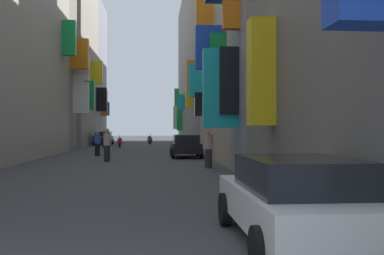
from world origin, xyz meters
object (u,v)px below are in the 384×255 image
object	(u,v)px
parked_car_blue	(104,138)
pedestrian_near_right	(208,149)
scooter_black	(101,143)
pedestrian_near_left	(97,143)
pedestrian_crossing	(107,145)
scooter_red	(120,142)
parked_car_white	(296,198)
parked_car_black	(186,145)
scooter_green	(150,140)

from	to	relation	value
parked_car_blue	pedestrian_near_right	bearing A→B (deg)	-74.14
scooter_black	pedestrian_near_left	size ratio (longest dim) A/B	1.04
parked_car_blue	pedestrian_crossing	size ratio (longest dim) A/B	2.33
pedestrian_near_left	pedestrian_crossing	bearing A→B (deg)	-76.86
scooter_red	pedestrian_near_left	xyz separation A→B (m)	(-0.37, -13.14, 0.35)
parked_car_blue	scooter_black	distance (m)	7.67
parked_car_blue	pedestrian_crossing	world-z (taller)	pedestrian_crossing
pedestrian_near_left	scooter_red	bearing A→B (deg)	88.38
parked_car_blue	pedestrian_near_left	distance (m)	18.91
parked_car_white	pedestrian_near_left	xyz separation A→B (m)	(-5.89, 22.10, 0.09)
pedestrian_near_left	pedestrian_near_right	bearing A→B (deg)	-55.69
parked_car_blue	pedestrian_near_left	size ratio (longest dim) A/B	2.54
parked_car_white	scooter_black	distance (m)	34.02
parked_car_white	parked_car_black	size ratio (longest dim) A/B	1.05
pedestrian_crossing	pedestrian_near_right	bearing A→B (deg)	-39.55
parked_car_white	pedestrian_near_left	size ratio (longest dim) A/B	2.52
pedestrian_near_left	pedestrian_near_right	world-z (taller)	pedestrian_near_right
parked_car_blue	pedestrian_near_right	distance (m)	28.86
parked_car_black	pedestrian_near_left	world-z (taller)	pedestrian_near_left
scooter_black	parked_car_black	bearing A→B (deg)	-62.43
parked_car_black	scooter_red	bearing A→B (deg)	109.39
parked_car_black	pedestrian_near_right	world-z (taller)	pedestrian_near_right
scooter_black	parked_car_white	bearing A→B (deg)	-78.11
parked_car_black	pedestrian_near_right	xyz separation A→B (m)	(0.52, -7.28, 0.14)
parked_car_black	pedestrian_crossing	world-z (taller)	pedestrian_crossing
scooter_red	pedestrian_crossing	bearing A→B (deg)	-87.59
scooter_green	pedestrian_near_right	xyz separation A→B (m)	(3.03, -30.05, 0.41)
scooter_black	pedestrian_near_left	xyz separation A→B (m)	(1.13, -11.19, 0.35)
scooter_red	pedestrian_near_left	bearing A→B (deg)	-91.62
parked_car_blue	scooter_black	xyz separation A→B (m)	(0.66, -7.64, -0.29)
parked_car_white	scooter_green	xyz separation A→B (m)	(-2.82, 43.22, -0.26)
scooter_red	pedestrian_near_right	size ratio (longest dim) A/B	1.03
pedestrian_crossing	pedestrian_near_right	size ratio (longest dim) A/B	1.02
parked_car_blue	pedestrian_near_left	bearing A→B (deg)	-84.57
scooter_green	scooter_black	world-z (taller)	same
parked_car_black	scooter_red	distance (m)	15.68
pedestrian_near_left	parked_car_black	bearing A→B (deg)	-16.51
parked_car_blue	pedestrian_near_left	xyz separation A→B (m)	(1.79, -18.83, 0.06)
parked_car_blue	scooter_black	size ratio (longest dim) A/B	2.45
parked_car_white	scooter_black	size ratio (longest dim) A/B	2.43
scooter_green	pedestrian_near_left	size ratio (longest dim) A/B	1.09
parked_car_black	scooter_black	size ratio (longest dim) A/B	2.32
parked_car_black	parked_car_blue	size ratio (longest dim) A/B	0.95
pedestrian_crossing	scooter_black	bearing A→B (deg)	98.01
parked_car_black	pedestrian_crossing	bearing A→B (deg)	-144.47
parked_car_white	scooter_green	world-z (taller)	parked_car_white
scooter_red	pedestrian_crossing	size ratio (longest dim) A/B	1.01
parked_car_blue	parked_car_black	bearing A→B (deg)	-70.21
parked_car_black	pedestrian_near_left	size ratio (longest dim) A/B	2.40
scooter_green	pedestrian_crossing	distance (m)	26.02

